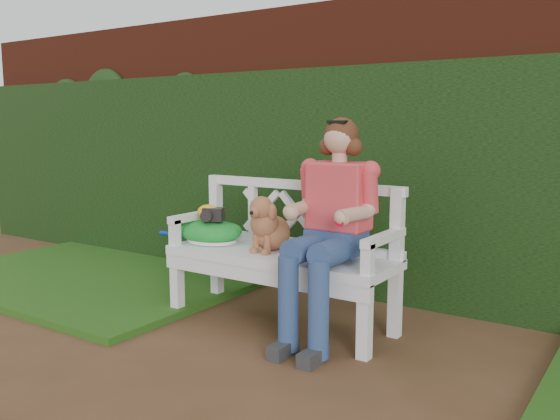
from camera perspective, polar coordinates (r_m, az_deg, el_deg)
The scene contains 11 objects.
ground at distance 3.05m, azimuth -0.57°, elevation -16.71°, with size 60.00×60.00×0.00m, color #48301A.
brick_wall at distance 4.46m, azimuth 13.39°, elevation 5.68°, with size 10.00×0.30×2.20m, color #5B2011.
ivy_hedge at distance 4.28m, azimuth 12.24°, elevation 2.25°, with size 10.00×0.18×1.70m, color #214516.
grass_left at distance 5.23m, azimuth -17.00°, elevation -6.01°, with size 2.60×2.00×0.05m, color #245314.
garden_bench at distance 3.83m, azimuth 0.00°, elevation -7.57°, with size 1.58×0.60×0.48m, color white, non-canonical shape.
seated_woman at distance 3.52m, azimuth 5.31°, elevation -2.48°, with size 0.53×0.71×1.26m, color #E82E4D, non-canonical shape.
dog at distance 3.78m, azimuth -1.02°, elevation -1.22°, with size 0.24×0.33×0.37m, color #A56139, non-canonical shape.
tennis_racket at distance 4.12m, azimuth -6.94°, elevation -2.83°, with size 0.70×0.29×0.03m, color white, non-canonical shape.
green_bag at distance 4.09m, azimuth -6.76°, elevation -2.02°, with size 0.46×0.35×0.16m, color green, non-canonical shape.
camera_item at distance 4.03m, azimuth -6.42°, elevation -0.42°, with size 0.13×0.10×0.09m, color black.
baseball_glove at distance 4.07m, azimuth -6.91°, elevation -0.21°, with size 0.17×0.12×0.11m, color #F6A923.
Camera 1 is at (1.56, -2.28, 1.29)m, focal length 38.00 mm.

